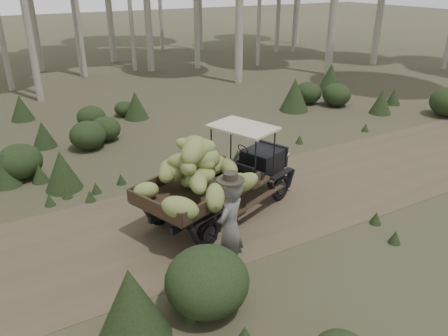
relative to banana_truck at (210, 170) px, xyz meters
The scene contains 5 objects.
ground 3.09m from the banana_truck, ahead, with size 120.00×120.00×0.00m, color #473D2B.
dirt_track 3.09m from the banana_truck, ahead, with size 70.00×4.00×0.01m, color brown.
banana_truck is the anchor object (origin of this frame).
farmer 1.90m from the banana_truck, 106.66° to the right, with size 0.82×0.74×2.06m.
undergrowth 2.97m from the banana_truck, 28.04° to the left, with size 25.12×21.50×1.37m.
Camera 1 is at (-6.84, -7.92, 5.23)m, focal length 35.00 mm.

